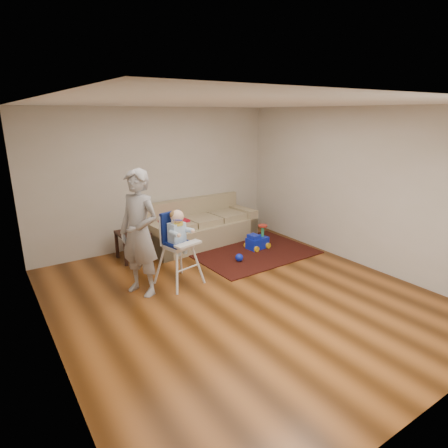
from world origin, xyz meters
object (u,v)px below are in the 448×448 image
ride_on_toy (257,237)px  high_chair (178,249)px  adult (139,234)px  side_table (133,245)px  toy_ball (239,258)px  sofa (201,223)px

ride_on_toy → high_chair: size_ratio=0.38×
high_chair → adult: adult is taller
side_table → toy_ball: bearing=-38.6°
sofa → side_table: 1.48m
toy_ball → side_table: bearing=141.4°
ride_on_toy → adult: bearing=-174.4°
side_table → ride_on_toy: side_table is taller
ride_on_toy → adult: 2.73m
adult → high_chair: bearing=61.9°
ride_on_toy → toy_ball: 0.81m
sofa → adult: bearing=-147.0°
side_table → ride_on_toy: size_ratio=1.15×
ride_on_toy → toy_ball: (-0.70, -0.36, -0.16)m
ride_on_toy → toy_ball: bearing=-158.5°
side_table → toy_ball: side_table is taller
toy_ball → high_chair: bearing=-172.3°
high_chair → side_table: bearing=86.5°
high_chair → sofa: bearing=36.7°
sofa → side_table: (-1.47, -0.06, -0.18)m
side_table → ride_on_toy: 2.38m
adult → sofa: bearing=101.8°
sofa → toy_ball: sofa is taller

